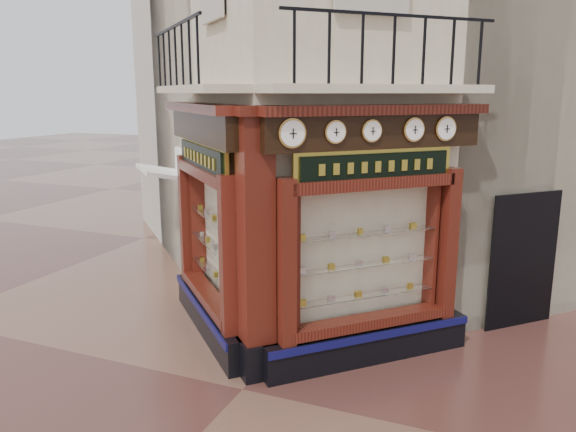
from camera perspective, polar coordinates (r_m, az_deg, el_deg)
The scene contains 16 objects.
ground at distance 8.41m, azimuth -4.64°, elevation -17.16°, with size 80.00×80.00×0.00m, color #4F2B25.
main_building at distance 13.22m, azimuth 7.88°, elevation 20.38°, with size 8.00×8.00×12.00m, color beige.
neighbour_left at distance 16.27m, azimuth 1.31°, elevation 17.20°, with size 8.00×8.00×11.00m, color beige.
neighbour_right at distance 15.21m, azimuth 19.80°, elevation 16.83°, with size 8.00×8.00×11.00m, color beige.
shopfront_left at distance 9.62m, azimuth -8.08°, elevation -0.73°, with size 2.86×2.86×3.98m.
shopfront_right at distance 8.58m, azimuth 8.37°, elevation -2.37°, with size 2.86×2.86×3.98m.
corner_pilaster at distance 8.07m, azimuth -3.27°, elevation -3.41°, with size 0.85×0.85×3.98m.
balcony at distance 8.66m, azimuth -0.57°, elevation 12.89°, with size 5.94×2.97×1.03m.
clock_a at distance 7.52m, azimuth 0.42°, elevation 8.40°, with size 0.32×0.32×0.40m.
clock_b at distance 7.80m, azimuth 4.83°, elevation 8.50°, with size 0.26×0.26×0.32m.
clock_c at distance 8.07m, azimuth 8.49°, elevation 8.55°, with size 0.26×0.26×0.32m.
clock_d at distance 8.46m, azimuth 12.66°, elevation 8.56°, with size 0.29×0.29×0.35m.
clock_e at distance 8.80m, azimuth 15.72°, elevation 8.53°, with size 0.29×0.29×0.37m.
awning at distance 12.61m, azimuth -12.03°, elevation -7.06°, with size 1.54×0.92×0.08m, color white, non-canonical shape.
signboard_left at distance 9.41m, azimuth -8.75°, elevation 5.90°, with size 2.04×2.04×0.55m.
signboard_right at distance 8.30m, azimuth 8.89°, elevation 5.03°, with size 1.89×1.89×0.51m.
Camera 1 is at (3.38, -6.49, 4.15)m, focal length 35.00 mm.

